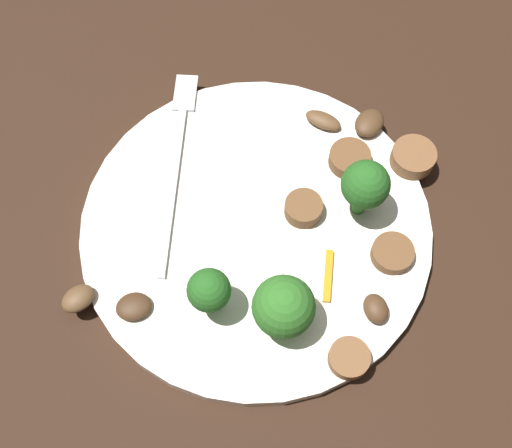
{
  "coord_description": "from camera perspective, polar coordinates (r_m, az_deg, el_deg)",
  "views": [
    {
      "loc": [
        -0.2,
        -0.05,
        0.45
      ],
      "look_at": [
        0.0,
        0.0,
        0.01
      ],
      "focal_mm": 45.28,
      "sensor_mm": 36.0,
      "label": 1
    }
  ],
  "objects": [
    {
      "name": "ground_plane",
      "position": [
        0.49,
        0.0,
        -0.62
      ],
      "size": [
        1.4,
        1.4,
        0.0
      ],
      "primitive_type": "plane",
      "color": "black"
    },
    {
      "name": "pepper_strip_0",
      "position": [
        0.47,
        6.38,
        -4.58
      ],
      "size": [
        0.04,
        0.01,
        0.0
      ],
      "primitive_type": "cube",
      "rotation": [
        0.0,
        0.0,
        3.28
      ],
      "color": "orange",
      "rests_on": "plate"
    },
    {
      "name": "broccoli_floret_2",
      "position": [
        0.46,
        9.63,
        3.38
      ],
      "size": [
        0.04,
        0.04,
        0.06
      ],
      "color": "#296420",
      "rests_on": "plate"
    },
    {
      "name": "sausage_slice_2",
      "position": [
        0.51,
        8.26,
        5.74
      ],
      "size": [
        0.04,
        0.04,
        0.01
      ],
      "primitive_type": "cylinder",
      "rotation": [
        0.0,
        0.0,
        0.28
      ],
      "color": "brown",
      "rests_on": "plate"
    },
    {
      "name": "plate",
      "position": [
        0.49,
        0.0,
        -0.31
      ],
      "size": [
        0.26,
        0.26,
        0.01
      ],
      "primitive_type": "cylinder",
      "color": "white",
      "rests_on": "ground_plane"
    },
    {
      "name": "sausage_slice_0",
      "position": [
        0.52,
        13.7,
        5.75
      ],
      "size": [
        0.05,
        0.05,
        0.01
      ],
      "primitive_type": "cylinder",
      "rotation": [
        0.0,
        0.0,
        2.23
      ],
      "color": "brown",
      "rests_on": "plate"
    },
    {
      "name": "mushroom_2",
      "position": [
        0.53,
        9.98,
        8.79
      ],
      "size": [
        0.03,
        0.03,
        0.01
      ],
      "primitive_type": "ellipsoid",
      "rotation": [
        0.0,
        0.0,
        5.95
      ],
      "color": "#4C331E",
      "rests_on": "plate"
    },
    {
      "name": "mushroom_4",
      "position": [
        0.52,
        5.95,
        9.1
      ],
      "size": [
        0.02,
        0.03,
        0.01
      ],
      "primitive_type": "ellipsoid",
      "rotation": [
        0.0,
        0.0,
        1.35
      ],
      "color": "brown",
      "rests_on": "plate"
    },
    {
      "name": "sausage_slice_3",
      "position": [
        0.48,
        11.9,
        -2.85
      ],
      "size": [
        0.04,
        0.04,
        0.01
      ],
      "primitive_type": "cylinder",
      "rotation": [
        0.0,
        0.0,
        1.78
      ],
      "color": "brown",
      "rests_on": "plate"
    },
    {
      "name": "sausage_slice_1",
      "position": [
        0.45,
        8.22,
        -11.65
      ],
      "size": [
        0.03,
        0.03,
        0.01
      ],
      "primitive_type": "cylinder",
      "rotation": [
        0.0,
        0.0,
        0.11
      ],
      "color": "brown",
      "rests_on": "plate"
    },
    {
      "name": "mushroom_3",
      "position": [
        0.46,
        10.54,
        -7.35
      ],
      "size": [
        0.03,
        0.03,
        0.01
      ],
      "primitive_type": "ellipsoid",
      "rotation": [
        0.0,
        0.0,
        0.54
      ],
      "color": "#4C331E",
      "rests_on": "plate"
    },
    {
      "name": "fork",
      "position": [
        0.51,
        -6.97,
        6.18
      ],
      "size": [
        0.18,
        0.05,
        0.0
      ],
      "rotation": [
        0.0,
        0.0,
        0.19
      ],
      "color": "silver",
      "rests_on": "plate"
    },
    {
      "name": "mushroom_5",
      "position": [
        0.46,
        -10.76,
        -7.18
      ],
      "size": [
        0.03,
        0.03,
        0.01
      ],
      "primitive_type": "ellipsoid",
      "rotation": [
        0.0,
        0.0,
        5.2
      ],
      "color": "#422B19",
      "rests_on": "plate"
    },
    {
      "name": "mushroom_0",
      "position": [
        0.47,
        -15.45,
        -6.36
      ],
      "size": [
        0.03,
        0.03,
        0.01
      ],
      "primitive_type": "ellipsoid",
      "rotation": [
        0.0,
        0.0,
        5.67
      ],
      "color": "brown",
      "rests_on": "plate"
    },
    {
      "name": "broccoli_floret_0",
      "position": [
        0.43,
        2.45,
        -7.33
      ],
      "size": [
        0.04,
        0.04,
        0.05
      ],
      "color": "#347525",
      "rests_on": "plate"
    },
    {
      "name": "broccoli_floret_1",
      "position": [
        0.43,
        -4.17,
        -5.93
      ],
      "size": [
        0.03,
        0.03,
        0.05
      ],
      "color": "#296420",
      "rests_on": "plate"
    },
    {
      "name": "sausage_slice_4",
      "position": [
        0.48,
        4.21,
        1.38
      ],
      "size": [
        0.04,
        0.04,
        0.01
      ],
      "primitive_type": "cylinder",
      "rotation": [
        0.0,
        0.0,
        1.1
      ],
      "color": "brown",
      "rests_on": "plate"
    }
  ]
}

